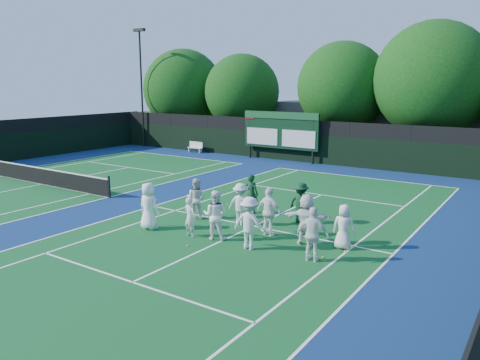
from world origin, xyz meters
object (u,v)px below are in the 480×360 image
Objects in this scene: scoreboard at (280,131)px; tennis_net at (42,176)px; coach_left at (251,194)px; bench at (196,147)px.

scoreboard is 16.26m from tennis_net.
scoreboard is 14.32m from coach_left.
coach_left is at bearing -65.65° from scoreboard.
bench is (-7.74, -0.22, -1.72)m from scoreboard.
bench is (-0.75, 14.36, -0.02)m from tennis_net.
scoreboard is 7.93m from bench.
tennis_net is (-6.99, -14.59, -1.70)m from scoreboard.
scoreboard is 0.53× the size of tennis_net.
scoreboard is 4.29× the size of bench.
scoreboard is at bearing -70.85° from coach_left.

